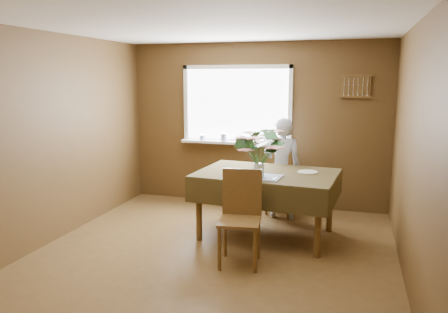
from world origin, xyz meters
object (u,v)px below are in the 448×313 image
(chair_far, at_px, (281,180))
(flower_bouquet, at_px, (259,147))
(dining_table, at_px, (267,180))
(seated_woman, at_px, (282,168))
(chair_near, at_px, (241,213))

(chair_far, height_order, flower_bouquet, flower_bouquet)
(dining_table, bearing_deg, seated_woman, 90.00)
(seated_woman, bearing_deg, chair_near, 76.93)
(dining_table, xyz_separation_m, flower_bouquet, (-0.05, -0.23, 0.45))
(chair_far, height_order, chair_near, chair_near)
(dining_table, bearing_deg, flower_bouquet, -96.73)
(seated_woman, bearing_deg, chair_far, -79.40)
(dining_table, xyz_separation_m, chair_far, (0.03, 0.89, -0.20))
(chair_near, height_order, seated_woman, seated_woman)
(dining_table, xyz_separation_m, chair_near, (-0.11, -0.84, -0.17))
(chair_far, relative_size, chair_near, 0.95)
(chair_near, height_order, flower_bouquet, flower_bouquet)
(dining_table, height_order, chair_near, chair_near)
(chair_near, distance_m, seated_woman, 1.64)
(seated_woman, bearing_deg, flower_bouquet, 76.73)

